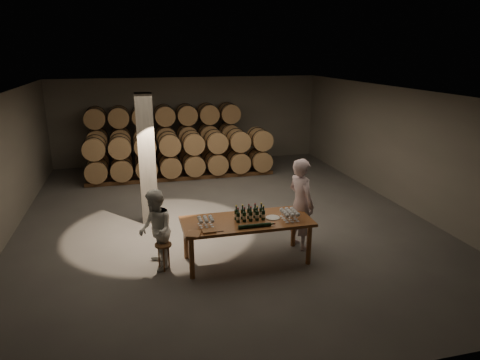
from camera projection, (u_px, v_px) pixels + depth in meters
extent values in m
plane|color=#524F4D|center=(222.00, 217.00, 11.13)|extent=(12.00, 12.00, 0.00)
plane|color=#605E59|center=(220.00, 92.00, 10.19)|extent=(12.00, 12.00, 0.00)
plane|color=slate|center=(189.00, 120.00, 16.22)|extent=(10.00, 0.00, 10.00)
plane|color=slate|center=(323.00, 274.00, 5.10)|extent=(10.00, 0.00, 10.00)
plane|color=slate|center=(0.00, 170.00, 9.49)|extent=(0.00, 12.00, 12.00)
plane|color=slate|center=(397.00, 146.00, 11.83)|extent=(0.00, 12.00, 12.00)
cube|color=#68645A|center=(147.00, 159.00, 10.42)|extent=(0.40, 0.40, 3.20)
cylinder|color=brown|center=(192.00, 258.00, 8.01)|extent=(0.10, 0.10, 0.84)
cylinder|color=brown|center=(309.00, 245.00, 8.56)|extent=(0.10, 0.10, 0.84)
cylinder|color=brown|center=(186.00, 239.00, 8.81)|extent=(0.10, 0.10, 0.84)
cylinder|color=brown|center=(293.00, 228.00, 9.36)|extent=(0.10, 0.10, 0.84)
cube|color=brown|center=(247.00, 221.00, 8.55)|extent=(2.60, 1.10, 0.06)
cube|color=brown|center=(168.00, 168.00, 15.43)|extent=(5.48, 0.10, 0.12)
cube|color=brown|center=(166.00, 164.00, 15.98)|extent=(5.48, 0.10, 0.12)
cylinder|color=#AC784E|center=(99.00, 159.00, 15.04)|extent=(0.70, 0.95, 0.70)
cylinder|color=black|center=(99.00, 161.00, 14.80)|extent=(0.73, 0.04, 0.73)
cylinder|color=black|center=(100.00, 158.00, 15.28)|extent=(0.73, 0.04, 0.73)
cylinder|color=#AC784E|center=(122.00, 158.00, 15.22)|extent=(0.70, 0.95, 0.70)
cylinder|color=black|center=(122.00, 160.00, 14.98)|extent=(0.73, 0.04, 0.73)
cylinder|color=black|center=(122.00, 156.00, 15.46)|extent=(0.73, 0.04, 0.73)
cylinder|color=#AC784E|center=(145.00, 157.00, 15.40)|extent=(0.70, 0.95, 0.70)
cylinder|color=black|center=(145.00, 158.00, 15.16)|extent=(0.73, 0.04, 0.73)
cylinder|color=black|center=(144.00, 155.00, 15.64)|extent=(0.73, 0.04, 0.73)
cylinder|color=#AC784E|center=(166.00, 156.00, 15.59)|extent=(0.70, 0.95, 0.70)
cylinder|color=black|center=(167.00, 157.00, 15.35)|extent=(0.73, 0.04, 0.73)
cylinder|color=black|center=(166.00, 154.00, 15.83)|extent=(0.73, 0.04, 0.73)
cylinder|color=#AC784E|center=(188.00, 154.00, 15.77)|extent=(0.70, 0.95, 0.70)
cylinder|color=black|center=(189.00, 156.00, 15.53)|extent=(0.73, 0.04, 0.73)
cylinder|color=black|center=(187.00, 153.00, 16.01)|extent=(0.73, 0.04, 0.73)
cylinder|color=#AC784E|center=(209.00, 153.00, 15.95)|extent=(0.70, 0.95, 0.70)
cylinder|color=black|center=(210.00, 155.00, 15.71)|extent=(0.73, 0.04, 0.73)
cylinder|color=black|center=(207.00, 152.00, 16.19)|extent=(0.73, 0.04, 0.73)
cylinder|color=#AC784E|center=(229.00, 152.00, 16.14)|extent=(0.70, 0.95, 0.70)
cylinder|color=black|center=(230.00, 153.00, 15.89)|extent=(0.73, 0.04, 0.73)
cylinder|color=black|center=(227.00, 150.00, 16.38)|extent=(0.73, 0.04, 0.73)
cylinder|color=#AC784E|center=(97.00, 139.00, 14.82)|extent=(0.70, 0.95, 0.70)
cylinder|color=black|center=(97.00, 140.00, 14.58)|extent=(0.73, 0.04, 0.73)
cylinder|color=black|center=(98.00, 137.00, 15.06)|extent=(0.73, 0.04, 0.73)
cylinder|color=#AC784E|center=(121.00, 138.00, 15.00)|extent=(0.70, 0.95, 0.70)
cylinder|color=black|center=(120.00, 139.00, 14.76)|extent=(0.73, 0.04, 0.73)
cylinder|color=black|center=(121.00, 136.00, 15.25)|extent=(0.73, 0.04, 0.73)
cylinder|color=#AC784E|center=(143.00, 137.00, 15.19)|extent=(0.70, 0.95, 0.70)
cylinder|color=black|center=(144.00, 138.00, 14.95)|extent=(0.73, 0.04, 0.73)
cylinder|color=black|center=(143.00, 135.00, 15.43)|extent=(0.73, 0.04, 0.73)
cylinder|color=#AC784E|center=(165.00, 136.00, 15.37)|extent=(0.70, 0.95, 0.70)
cylinder|color=black|center=(166.00, 137.00, 15.13)|extent=(0.73, 0.04, 0.73)
cylinder|color=black|center=(165.00, 134.00, 15.61)|extent=(0.73, 0.04, 0.73)
cylinder|color=#AC784E|center=(187.00, 135.00, 15.55)|extent=(0.70, 0.95, 0.70)
cylinder|color=black|center=(188.00, 136.00, 15.31)|extent=(0.73, 0.04, 0.73)
cylinder|color=black|center=(186.00, 133.00, 15.79)|extent=(0.73, 0.04, 0.73)
cylinder|color=#AC784E|center=(208.00, 134.00, 15.74)|extent=(0.70, 0.95, 0.70)
cylinder|color=black|center=(209.00, 135.00, 15.50)|extent=(0.73, 0.04, 0.73)
cylinder|color=black|center=(207.00, 132.00, 15.98)|extent=(0.73, 0.04, 0.73)
cylinder|color=#AC784E|center=(229.00, 133.00, 15.92)|extent=(0.70, 0.95, 0.70)
cylinder|color=black|center=(230.00, 134.00, 15.68)|extent=(0.73, 0.04, 0.73)
cylinder|color=black|center=(227.00, 131.00, 16.16)|extent=(0.73, 0.04, 0.73)
cylinder|color=#AC784E|center=(95.00, 117.00, 14.61)|extent=(0.70, 0.95, 0.70)
cylinder|color=black|center=(95.00, 119.00, 14.36)|extent=(0.73, 0.04, 0.73)
cylinder|color=black|center=(96.00, 116.00, 14.85)|extent=(0.73, 0.04, 0.73)
cylinder|color=#AC784E|center=(119.00, 117.00, 14.79)|extent=(0.70, 0.95, 0.70)
cylinder|color=black|center=(119.00, 118.00, 14.55)|extent=(0.73, 0.04, 0.73)
cylinder|color=black|center=(119.00, 116.00, 15.03)|extent=(0.73, 0.04, 0.73)
cylinder|color=#AC784E|center=(142.00, 116.00, 14.97)|extent=(0.70, 0.95, 0.70)
cylinder|color=black|center=(142.00, 117.00, 14.73)|extent=(0.73, 0.04, 0.73)
cylinder|color=black|center=(142.00, 115.00, 15.21)|extent=(0.73, 0.04, 0.73)
cylinder|color=#AC784E|center=(164.00, 115.00, 15.15)|extent=(0.70, 0.95, 0.70)
cylinder|color=black|center=(165.00, 116.00, 14.91)|extent=(0.73, 0.04, 0.73)
cylinder|color=black|center=(164.00, 114.00, 15.40)|extent=(0.73, 0.04, 0.73)
cylinder|color=#AC784E|center=(186.00, 114.00, 15.34)|extent=(0.70, 0.95, 0.70)
cylinder|color=black|center=(187.00, 115.00, 15.10)|extent=(0.73, 0.04, 0.73)
cylinder|color=black|center=(185.00, 113.00, 15.58)|extent=(0.73, 0.04, 0.73)
cylinder|color=#AC784E|center=(208.00, 113.00, 15.52)|extent=(0.70, 0.95, 0.70)
cylinder|color=black|center=(209.00, 114.00, 15.28)|extent=(0.73, 0.04, 0.73)
cylinder|color=black|center=(206.00, 112.00, 15.76)|extent=(0.73, 0.04, 0.73)
cylinder|color=#AC784E|center=(229.00, 113.00, 15.70)|extent=(0.70, 0.95, 0.70)
cylinder|color=black|center=(230.00, 114.00, 15.46)|extent=(0.73, 0.04, 0.73)
cylinder|color=black|center=(227.00, 112.00, 15.95)|extent=(0.73, 0.04, 0.73)
cube|color=brown|center=(183.00, 179.00, 14.22)|extent=(6.26, 0.10, 0.12)
cube|color=brown|center=(181.00, 174.00, 14.78)|extent=(6.26, 0.10, 0.12)
cylinder|color=#AC784E|center=(97.00, 170.00, 13.74)|extent=(0.70, 0.95, 0.70)
cylinder|color=black|center=(96.00, 172.00, 13.50)|extent=(0.73, 0.04, 0.73)
cylinder|color=black|center=(97.00, 168.00, 13.98)|extent=(0.73, 0.04, 0.73)
cylinder|color=#AC784E|center=(122.00, 168.00, 13.92)|extent=(0.70, 0.95, 0.70)
cylinder|color=black|center=(122.00, 170.00, 13.68)|extent=(0.73, 0.04, 0.73)
cylinder|color=black|center=(122.00, 166.00, 14.16)|extent=(0.73, 0.04, 0.73)
cylinder|color=#AC784E|center=(146.00, 167.00, 14.10)|extent=(0.70, 0.95, 0.70)
cylinder|color=black|center=(147.00, 169.00, 13.86)|extent=(0.73, 0.04, 0.73)
cylinder|color=black|center=(146.00, 165.00, 14.35)|extent=(0.73, 0.04, 0.73)
cylinder|color=#AC784E|center=(170.00, 165.00, 14.29)|extent=(0.70, 0.95, 0.70)
cylinder|color=black|center=(171.00, 167.00, 14.05)|extent=(0.73, 0.04, 0.73)
cylinder|color=black|center=(169.00, 163.00, 14.53)|extent=(0.73, 0.04, 0.73)
cylinder|color=#AC784E|center=(193.00, 164.00, 14.47)|extent=(0.70, 0.95, 0.70)
cylinder|color=black|center=(194.00, 166.00, 14.23)|extent=(0.73, 0.04, 0.73)
cylinder|color=black|center=(192.00, 162.00, 14.71)|extent=(0.73, 0.04, 0.73)
cylinder|color=#AC784E|center=(216.00, 162.00, 14.65)|extent=(0.70, 0.95, 0.70)
cylinder|color=black|center=(217.00, 164.00, 14.41)|extent=(0.73, 0.04, 0.73)
cylinder|color=black|center=(214.00, 160.00, 14.90)|extent=(0.73, 0.04, 0.73)
cylinder|color=#AC784E|center=(238.00, 161.00, 14.84)|extent=(0.70, 0.95, 0.70)
cylinder|color=black|center=(240.00, 163.00, 14.60)|extent=(0.73, 0.04, 0.73)
cylinder|color=black|center=(236.00, 159.00, 15.08)|extent=(0.73, 0.04, 0.73)
cylinder|color=#AC784E|center=(259.00, 160.00, 15.02)|extent=(0.70, 0.95, 0.70)
cylinder|color=black|center=(262.00, 161.00, 14.78)|extent=(0.73, 0.04, 0.73)
cylinder|color=black|center=(257.00, 158.00, 15.26)|extent=(0.73, 0.04, 0.73)
cylinder|color=#AC784E|center=(95.00, 147.00, 13.52)|extent=(0.70, 0.95, 0.70)
cylinder|color=black|center=(94.00, 149.00, 13.28)|extent=(0.73, 0.04, 0.73)
cylinder|color=black|center=(95.00, 146.00, 13.76)|extent=(0.73, 0.04, 0.73)
cylinder|color=#AC784E|center=(120.00, 146.00, 13.71)|extent=(0.70, 0.95, 0.70)
cylinder|color=black|center=(120.00, 148.00, 13.46)|extent=(0.73, 0.04, 0.73)
cylinder|color=black|center=(120.00, 144.00, 13.95)|extent=(0.73, 0.04, 0.73)
cylinder|color=#AC784E|center=(145.00, 145.00, 13.89)|extent=(0.70, 0.95, 0.70)
cylinder|color=black|center=(145.00, 146.00, 13.65)|extent=(0.73, 0.04, 0.73)
cylinder|color=black|center=(144.00, 143.00, 14.13)|extent=(0.73, 0.04, 0.73)
cylinder|color=#AC784E|center=(169.00, 143.00, 14.07)|extent=(0.70, 0.95, 0.70)
cylinder|color=black|center=(170.00, 145.00, 13.83)|extent=(0.73, 0.04, 0.73)
cylinder|color=black|center=(168.00, 142.00, 14.31)|extent=(0.73, 0.04, 0.73)
cylinder|color=#AC784E|center=(193.00, 142.00, 14.26)|extent=(0.70, 0.95, 0.70)
cylinder|color=black|center=(194.00, 144.00, 14.01)|extent=(0.73, 0.04, 0.73)
cylinder|color=black|center=(191.00, 141.00, 14.50)|extent=(0.73, 0.04, 0.73)
cylinder|color=#AC784E|center=(215.00, 141.00, 14.44)|extent=(0.70, 0.95, 0.70)
cylinder|color=black|center=(217.00, 143.00, 14.20)|extent=(0.73, 0.04, 0.73)
cylinder|color=black|center=(214.00, 140.00, 14.68)|extent=(0.73, 0.04, 0.73)
cylinder|color=#AC784E|center=(238.00, 140.00, 14.62)|extent=(0.70, 0.95, 0.70)
cylinder|color=black|center=(240.00, 141.00, 14.38)|extent=(0.73, 0.04, 0.73)
cylinder|color=black|center=(236.00, 138.00, 14.86)|extent=(0.73, 0.04, 0.73)
cylinder|color=#AC784E|center=(260.00, 139.00, 14.80)|extent=(0.70, 0.95, 0.70)
cylinder|color=black|center=(262.00, 140.00, 14.56)|extent=(0.73, 0.04, 0.73)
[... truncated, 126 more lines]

